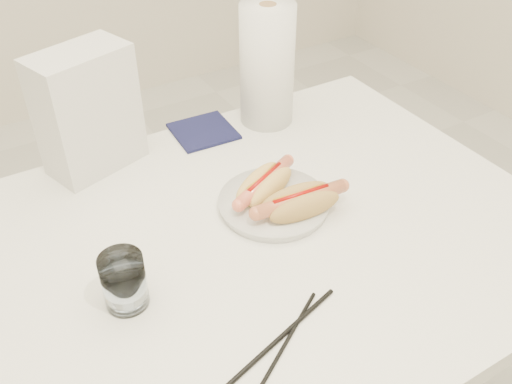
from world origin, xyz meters
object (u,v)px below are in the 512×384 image
table (221,272)px  paper_towel_roll (267,65)px  napkin_box (88,111)px  hotdog_left (264,185)px  water_glass (124,281)px  hotdog_right (300,202)px  plate (274,204)px

table → paper_towel_roll: (0.29, 0.32, 0.19)m
table → napkin_box: 0.41m
hotdog_left → water_glass: 0.33m
water_glass → napkin_box: napkin_box is taller
table → hotdog_right: size_ratio=6.79×
napkin_box → paper_towel_roll: 0.39m
hotdog_left → table: bearing=-176.9°
hotdog_right → paper_towel_roll: 0.37m
table → plate: plate is taller
table → paper_towel_roll: bearing=47.9°
table → paper_towel_roll: paper_towel_roll is taller
napkin_box → water_glass: bearing=-119.8°
water_glass → plate: bearing=14.0°
table → plate: 0.16m
plate → hotdog_right: hotdog_right is taller
hotdog_right → napkin_box: size_ratio=0.72×
table → hotdog_left: 0.18m
hotdog_right → napkin_box: napkin_box is taller
table → hotdog_left: (0.13, 0.07, 0.10)m
hotdog_left → hotdog_right: hotdog_right is taller
table → water_glass: 0.21m
paper_towel_roll → napkin_box: bearing=176.2°
hotdog_right → plate: bearing=117.7°
plate → napkin_box: bearing=127.3°
paper_towel_roll → hotdog_left: bearing=-122.5°
hotdog_right → water_glass: size_ratio=1.91×
hotdog_right → paper_towel_roll: size_ratio=0.66×
table → plate: size_ratio=6.10×
hotdog_left → napkin_box: bearing=104.1°
hotdog_left → napkin_box: size_ratio=0.65×
paper_towel_roll → plate: bearing=-119.3°
paper_towel_roll → hotdog_right: bearing=-112.1°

